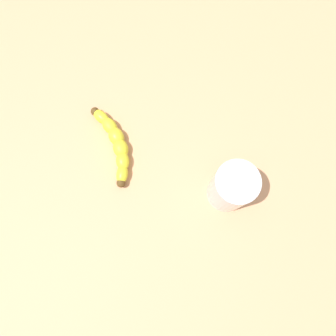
% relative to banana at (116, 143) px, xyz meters
% --- Properties ---
extents(wooden_tabletop, '(1.20, 1.20, 0.03)m').
position_rel_banana_xyz_m(wooden_tabletop, '(0.14, -0.10, -0.03)').
color(wooden_tabletop, tan).
rests_on(wooden_tabletop, ground).
extents(banana, '(0.08, 0.18, 0.03)m').
position_rel_banana_xyz_m(banana, '(0.00, 0.00, 0.00)').
color(banana, yellow).
rests_on(banana, wooden_tabletop).
extents(smoothie_glass, '(0.08, 0.08, 0.13)m').
position_rel_banana_xyz_m(smoothie_glass, '(0.22, -0.13, 0.04)').
color(smoothie_glass, silver).
rests_on(smoothie_glass, wooden_tabletop).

